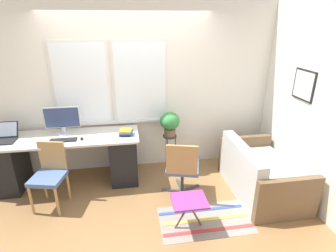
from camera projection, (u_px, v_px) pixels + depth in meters
name	position (u px, v px, depth m)	size (l,w,h in m)	color
ground_plane	(136.00, 189.00, 3.96)	(14.00, 14.00, 0.00)	olive
wall_back_with_window	(129.00, 89.00, 4.15)	(9.00, 0.12, 2.70)	white
wall_right_with_picture	(294.00, 96.00, 3.79)	(0.08, 9.00, 2.70)	white
desk	(68.00, 159.00, 3.97)	(2.16, 0.68, 0.78)	beige
laptop	(3.00, 137.00, 3.71)	(0.35, 0.35, 0.23)	black
monitor	(62.00, 120.00, 3.86)	(0.51, 0.20, 0.42)	silver
keyboard	(63.00, 140.00, 3.71)	(0.37, 0.12, 0.02)	black
mouse	(82.00, 139.00, 3.74)	(0.04, 0.07, 0.03)	black
book_stack	(126.00, 132.00, 3.89)	(0.21, 0.19, 0.08)	black
desk_chair_wooden	(50.00, 173.00, 3.47)	(0.48, 0.49, 0.88)	#B2844C
office_chair_swivel	(182.00, 167.00, 3.65)	(0.59, 0.60, 0.88)	#47474C
couch_loveseat	(260.00, 175.00, 3.81)	(0.84, 1.35, 0.75)	beige
plant_stand	(170.00, 141.00, 4.30)	(0.23, 0.23, 0.62)	#333338
potted_plant	(170.00, 122.00, 4.18)	(0.32, 0.32, 0.40)	brown
floor_rug_striped	(205.00, 220.00, 3.33)	(1.16, 0.65, 0.01)	gray
folding_stool	(189.00, 202.00, 3.09)	(0.41, 0.35, 0.41)	#93337A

